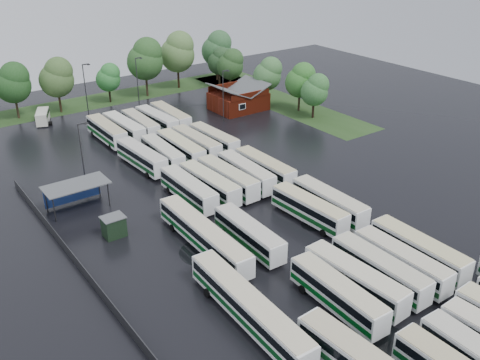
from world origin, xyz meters
TOP-DOWN VIEW (x-y plane):
  - ground at (0.00, 0.00)m, footprint 160.00×160.00m
  - brick_building at (24.00, 42.77)m, footprint 10.07×8.60m
  - wash_shed at (-17.20, 22.02)m, footprint 8.20×4.20m
  - utility_hut at (-16.20, 12.60)m, footprint 2.70×2.20m
  - grass_strip_north at (2.00, 64.80)m, footprint 80.00×10.00m
  - grass_strip_east at (34.00, 42.80)m, footprint 10.00×50.00m
  - west_fence at (-22.20, 8.00)m, footprint 0.10×50.00m
  - bus_r1c0 at (-4.28, -12.61)m, footprint 2.88×11.58m
  - bus_r1c1 at (-1.25, -12.05)m, footprint 3.00×11.86m
  - bus_r1c2 at (2.14, -12.31)m, footprint 2.55×11.60m
  - bus_r1c3 at (5.15, -12.69)m, footprint 2.48×11.40m
  - bus_r1c4 at (8.35, -12.46)m, footprint 2.72×11.77m
  - bus_r2c0 at (-4.57, 1.23)m, footprint 2.76×11.31m
  - bus_r2c3 at (5.04, 1.49)m, footprint 2.88×11.52m
  - bus_r2c4 at (8.27, 1.24)m, footprint 2.63×11.76m
  - bus_r3c0 at (-4.34, 15.01)m, footprint 2.56×11.48m
  - bus_r3c1 at (-1.20, 14.75)m, footprint 2.83×11.66m
  - bus_r3c2 at (1.80, 14.71)m, footprint 2.74×11.79m
  - bus_r3c3 at (5.03, 14.77)m, footprint 2.90×11.63m
  - bus_r3c4 at (8.25, 14.48)m, footprint 2.49×11.56m
  - bus_r4c0 at (-4.53, 28.50)m, footprint 3.00×11.71m
  - bus_r4c1 at (-1.14, 28.13)m, footprint 2.94×11.31m
  - bus_r4c2 at (2.06, 28.07)m, footprint 2.74×11.85m
  - bus_r4c3 at (5.19, 28.46)m, footprint 2.59×11.64m
  - bus_r4c4 at (8.54, 28.34)m, footprint 2.78×11.31m
  - bus_r5c0 at (-4.35, 42.01)m, footprint 2.56×11.83m
  - bus_r5c1 at (-1.17, 41.93)m, footprint 2.85×11.81m
  - bus_r5c2 at (1.98, 41.94)m, footprint 2.76×11.33m
  - bus_r5c3 at (5.34, 42.18)m, footprint 2.90×11.49m
  - bus_r5c4 at (8.22, 42.27)m, footprint 2.77×11.76m
  - artic_bus_west_b at (-8.95, 4.01)m, footprint 2.83×17.06m
  - artic_bus_west_c at (-12.45, -9.25)m, footprint 3.13×17.30m
  - minibus at (-10.33, 57.70)m, footprint 3.96×5.81m
  - tree_north_1 at (-13.10, 63.22)m, footprint 6.58×6.58m
  - tree_north_2 at (-5.25, 61.98)m, footprint 6.61×6.61m
  - tree_north_3 at (5.30, 62.32)m, footprint 4.98×4.98m
  - tree_north_4 at (13.64, 61.70)m, footprint 7.59×7.59m
  - tree_north_5 at (22.37, 63.26)m, footprint 7.67×7.67m
  - tree_north_6 at (33.12, 63.68)m, footprint 7.02×7.02m
  - tree_east_0 at (32.80, 30.13)m, footprint 5.22×5.21m
  - tree_east_1 at (33.46, 34.95)m, footprint 5.85×5.85m
  - tree_east_2 at (31.65, 42.89)m, footprint 5.78×5.75m
  - tree_east_3 at (30.18, 54.06)m, footprint 5.72×5.72m
  - tree_east_4 at (31.05, 59.61)m, footprint 5.28×5.28m
  - lamp_post_ne at (17.62, 38.59)m, footprint 1.50×0.29m
  - lamp_post_nw at (-14.27, 26.05)m, footprint 1.54×0.30m
  - lamp_post_back_w at (-1.93, 56.19)m, footprint 1.57×0.31m
  - lamp_post_back_e at (8.73, 55.94)m, footprint 1.54×0.30m
  - puddle_0 at (-3.99, -18.77)m, footprint 4.75×4.75m
  - puddle_2 at (-9.41, 3.27)m, footprint 5.80×5.80m
  - puddle_3 at (4.65, 0.36)m, footprint 2.83×2.83m

SIDE VIEW (x-z plane):
  - ground at x=0.00m, z-range 0.00..0.00m
  - puddle_0 at x=-3.99m, z-range 0.00..0.01m
  - puddle_2 at x=-9.41m, z-range 0.00..0.01m
  - puddle_3 at x=4.65m, z-range 0.00..0.01m
  - grass_strip_north at x=2.00m, z-range 0.00..0.01m
  - grass_strip_east at x=34.00m, z-range 0.00..0.01m
  - west_fence at x=-22.20m, z-range 0.00..1.20m
  - utility_hut at x=-16.20m, z-range 0.01..2.63m
  - minibus at x=-10.33m, z-range 0.13..2.51m
  - bus_r4c1 at x=-1.14m, z-range 0.16..3.27m
  - bus_r4c4 at x=8.54m, z-range 0.16..3.28m
  - bus_r2c0 at x=-4.57m, z-range 0.16..3.29m
  - bus_r5c2 at x=1.98m, z-range 0.16..3.29m
  - bus_r1c3 at x=5.15m, z-range 0.16..3.33m
  - bus_r5c3 at x=5.34m, z-range 0.16..3.33m
  - artic_bus_west_b at x=-8.95m, z-range 0.17..3.33m
  - bus_r2c3 at x=5.04m, z-range 0.16..3.34m
  - bus_r3c0 at x=-4.34m, z-range 0.16..3.35m
  - bus_r1c0 at x=-4.28m, z-range 0.16..3.36m
  - bus_r3c3 at x=5.03m, z-range 0.16..3.37m
  - bus_r3c4 at x=8.25m, z-range 0.16..3.38m
  - artic_bus_west_c at x=-12.45m, z-range 0.17..3.37m
  - bus_r1c2 at x=2.14m, z-range 0.16..3.39m
  - bus_r3c1 at x=-1.20m, z-range 0.16..3.39m
  - bus_r4c0 at x=-4.53m, z-range 0.16..3.39m
  - bus_r4c3 at x=5.19m, z-range 0.16..3.40m
  - bus_r5c4 at x=8.22m, z-range 0.16..3.42m
  - bus_r1c4 at x=8.35m, z-range 0.16..3.43m
  - bus_r2c4 at x=8.27m, z-range 0.16..3.43m
  - bus_r5c1 at x=-1.17m, z-range 0.16..3.43m
  - bus_r3c2 at x=1.80m, z-range 0.16..3.43m
  - bus_r1c1 at x=-1.25m, z-range 0.16..3.44m
  - bus_r4c2 at x=2.06m, z-range 0.16..3.45m
  - bus_r5c0 at x=-4.35m, z-range 0.16..3.46m
  - brick_building at x=24.00m, z-range -0.83..4.56m
  - wash_shed at x=-17.20m, z-range 1.20..4.78m
  - tree_north_3 at x=5.30m, z-range 1.18..9.43m
  - tree_east_0 at x=32.80m, z-range 1.23..9.87m
  - tree_east_4 at x=31.05m, z-range 1.25..10.00m
  - lamp_post_ne at x=17.62m, z-range 0.78..10.49m
  - lamp_post_nw at x=-14.27m, z-range 0.80..10.77m
  - lamp_post_back_e at x=8.73m, z-range 0.81..10.80m
  - lamp_post_back_w at x=-1.93m, z-range 0.82..11.04m
  - tree_east_3 at x=30.18m, z-range 1.36..10.83m
  - tree_east_2 at x=31.65m, z-range 1.36..10.89m
  - tree_east_1 at x=33.46m, z-range 1.39..11.08m
  - tree_north_1 at x=-13.10m, z-range 1.56..12.47m
  - tree_north_2 at x=-5.25m, z-range 1.57..12.52m
  - tree_north_6 at x=33.12m, z-range 1.67..13.30m
  - tree_north_4 at x=13.64m, z-range 1.80..14.38m
  - tree_north_5 at x=22.37m, z-range 1.82..14.53m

